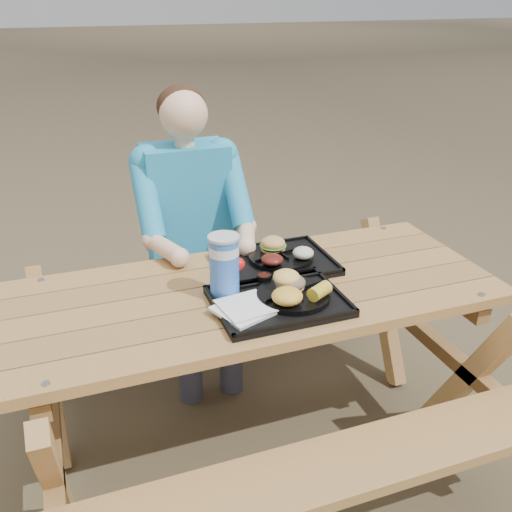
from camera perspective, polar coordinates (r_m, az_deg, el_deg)
name	(u,v)px	position (r m, az deg, el deg)	size (l,w,h in m)	color
ground	(256,442)	(2.56, 0.00, -18.08)	(60.00, 60.00, 0.00)	#999999
picnic_table	(256,370)	(2.32, 0.00, -11.34)	(1.80, 1.49, 0.75)	#999999
tray_near	(278,302)	(2.01, 2.24, -4.63)	(0.45, 0.35, 0.02)	black
tray_far	(275,264)	(2.28, 1.87, -0.76)	(0.45, 0.35, 0.02)	black
plate_near	(293,295)	(2.01, 3.76, -3.93)	(0.26, 0.26, 0.02)	black
plate_far	(281,257)	(2.29, 2.48, -0.09)	(0.26, 0.26, 0.02)	black
napkin_stack	(244,309)	(1.93, -1.22, -5.32)	(0.17, 0.17, 0.02)	white
soda_cup	(224,266)	(2.00, -3.19, -1.04)	(0.10, 0.10, 0.21)	blue
condiment_bbq	(264,279)	(2.11, 0.81, -2.28)	(0.06, 0.06, 0.03)	black
condiment_mustard	(280,277)	(2.12, 2.41, -2.09)	(0.05, 0.05, 0.03)	yellow
sandwich	(290,275)	(2.01, 3.47, -1.90)	(0.10, 0.10, 0.11)	#F3BD56
mac_cheese	(287,296)	(1.93, 3.14, -4.03)	(0.11, 0.11, 0.05)	gold
corn_cob	(320,291)	(1.97, 6.38, -3.51)	(0.08, 0.08, 0.05)	yellow
cutlery_far	(234,267)	(2.22, -2.22, -1.11)	(0.03, 0.15, 0.01)	black
burger	(273,240)	(2.31, 1.72, 1.59)	(0.10, 0.10, 0.09)	#DF9C4E
baked_beans	(272,260)	(2.20, 1.63, -0.37)	(0.09, 0.09, 0.04)	#551811
potato_salad	(303,253)	(2.25, 4.74, 0.31)	(0.08, 0.08, 0.05)	beige
diner	(190,247)	(2.73, -6.60, 0.91)	(0.48, 0.84, 1.28)	#1B9ABF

